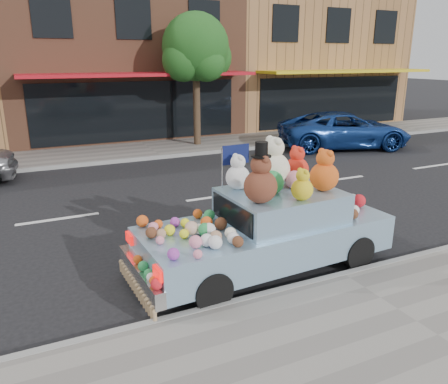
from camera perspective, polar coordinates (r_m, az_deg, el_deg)
ground at (r=11.54m, az=-0.76°, el=-0.60°), size 120.00×120.00×0.00m
near_sidewalk at (r=6.69m, az=23.82°, el=-15.60°), size 60.00×3.00×0.12m
far_sidewalk at (r=17.47m, az=-9.62°, el=5.49°), size 60.00×3.00×0.12m
near_kerb at (r=7.58m, az=15.29°, el=-10.59°), size 60.00×0.12×0.13m
far_kerb at (r=16.06m, az=-8.15°, el=4.56°), size 60.00×0.12×0.13m
storefront_mid at (r=22.45m, az=-14.08°, el=16.98°), size 10.00×9.80×7.30m
storefront_right at (r=26.35m, az=8.76°, el=17.23°), size 10.00×9.80×7.30m
street_tree at (r=17.82m, az=-3.68°, el=17.68°), size 3.00×2.70×5.22m
car_blue at (r=18.39m, az=15.44°, el=7.79°), size 5.68×3.82×1.45m
art_car at (r=7.50m, az=5.73°, el=-4.14°), size 4.56×1.96×2.31m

